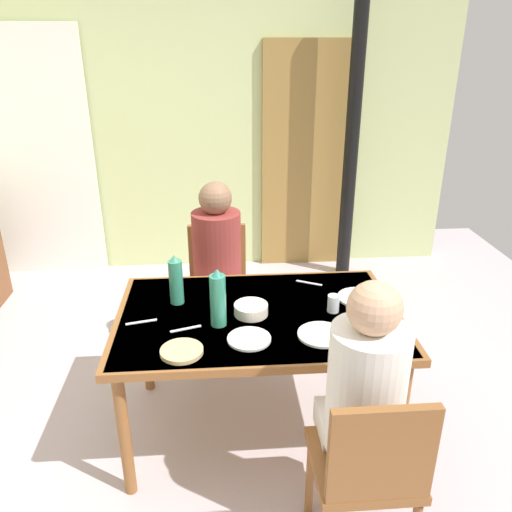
% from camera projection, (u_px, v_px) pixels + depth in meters
% --- Properties ---
extents(ground_plane, '(6.09, 6.09, 0.00)m').
position_uv_depth(ground_plane, '(188.00, 433.00, 2.78)').
color(ground_plane, '#BEB2B8').
extents(wall_back, '(4.60, 0.10, 2.52)m').
position_uv_depth(wall_back, '(193.00, 130.00, 4.43)').
color(wall_back, '#BFCD8C').
rests_on(wall_back, ground_plane).
extents(door_wooden, '(0.80, 0.05, 2.00)m').
position_uv_depth(door_wooden, '(307.00, 159.00, 4.53)').
color(door_wooden, olive).
rests_on(door_wooden, ground_plane).
extents(stove_pipe_column, '(0.12, 0.12, 2.52)m').
position_uv_depth(stove_pipe_column, '(352.00, 134.00, 4.20)').
color(stove_pipe_column, black).
rests_on(stove_pipe_column, ground_plane).
extents(curtain_panel, '(0.90, 0.03, 2.12)m').
position_uv_depth(curtain_panel, '(40.00, 157.00, 4.33)').
color(curtain_panel, white).
rests_on(curtain_panel, ground_plane).
extents(dining_table, '(1.42, 0.92, 0.72)m').
position_uv_depth(dining_table, '(258.00, 325.00, 2.57)').
color(dining_table, brown).
rests_on(dining_table, ground_plane).
extents(chair_near_diner, '(0.40, 0.40, 0.87)m').
position_uv_depth(chair_near_diner, '(369.00, 468.00, 1.91)').
color(chair_near_diner, brown).
rests_on(chair_near_diner, ground_plane).
extents(chair_far_diner, '(0.40, 0.40, 0.87)m').
position_uv_depth(chair_far_diner, '(218.00, 283.00, 3.37)').
color(chair_far_diner, brown).
rests_on(chair_far_diner, ground_plane).
extents(person_near_diner, '(0.30, 0.37, 0.77)m').
position_uv_depth(person_near_diner, '(365.00, 384.00, 1.93)').
color(person_near_diner, silver).
rests_on(person_near_diner, ground_plane).
extents(person_far_diner, '(0.30, 0.37, 0.77)m').
position_uv_depth(person_far_diner, '(217.00, 252.00, 3.13)').
color(person_far_diner, brown).
rests_on(person_far_diner, ground_plane).
extents(water_bottle_green_near, '(0.08, 0.08, 0.29)m').
position_uv_depth(water_bottle_green_near, '(218.00, 299.00, 2.39)').
color(water_bottle_green_near, '#32896A').
rests_on(water_bottle_green_near, dining_table).
extents(water_bottle_green_far, '(0.07, 0.07, 0.27)m').
position_uv_depth(water_bottle_green_far, '(176.00, 281.00, 2.60)').
color(water_bottle_green_far, '#318667').
rests_on(water_bottle_green_far, dining_table).
extents(serving_bowl_center, '(0.17, 0.17, 0.05)m').
position_uv_depth(serving_bowl_center, '(251.00, 309.00, 2.53)').
color(serving_bowl_center, beige).
rests_on(serving_bowl_center, dining_table).
extents(dinner_plate_near_left, '(0.23, 0.23, 0.01)m').
position_uv_depth(dinner_plate_near_left, '(359.00, 298.00, 2.69)').
color(dinner_plate_near_left, white).
rests_on(dinner_plate_near_left, dining_table).
extents(dinner_plate_near_right, '(0.20, 0.20, 0.01)m').
position_uv_depth(dinner_plate_near_right, '(249.00, 339.00, 2.32)').
color(dinner_plate_near_right, white).
rests_on(dinner_plate_near_right, dining_table).
extents(dinner_plate_far_center, '(0.22, 0.22, 0.01)m').
position_uv_depth(dinner_plate_far_center, '(322.00, 334.00, 2.35)').
color(dinner_plate_far_center, white).
rests_on(dinner_plate_far_center, dining_table).
extents(drinking_glass_by_near_diner, '(0.06, 0.06, 0.09)m').
position_uv_depth(drinking_glass_by_near_diner, '(333.00, 303.00, 2.55)').
color(drinking_glass_by_near_diner, silver).
rests_on(drinking_glass_by_near_diner, dining_table).
extents(bread_plate_sliced, '(0.19, 0.19, 0.02)m').
position_uv_depth(bread_plate_sliced, '(182.00, 351.00, 2.22)').
color(bread_plate_sliced, '#DBB77A').
rests_on(bread_plate_sliced, dining_table).
extents(cutlery_knife_near, '(0.15, 0.06, 0.00)m').
position_uv_depth(cutlery_knife_near, '(186.00, 329.00, 2.41)').
color(cutlery_knife_near, silver).
rests_on(cutlery_knife_near, dining_table).
extents(cutlery_fork_near, '(0.14, 0.08, 0.00)m').
position_uv_depth(cutlery_fork_near, '(309.00, 283.00, 2.86)').
color(cutlery_fork_near, silver).
rests_on(cutlery_fork_near, dining_table).
extents(cutlery_knife_far, '(0.15, 0.05, 0.00)m').
position_uv_depth(cutlery_knife_far, '(141.00, 322.00, 2.47)').
color(cutlery_knife_far, silver).
rests_on(cutlery_knife_far, dining_table).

